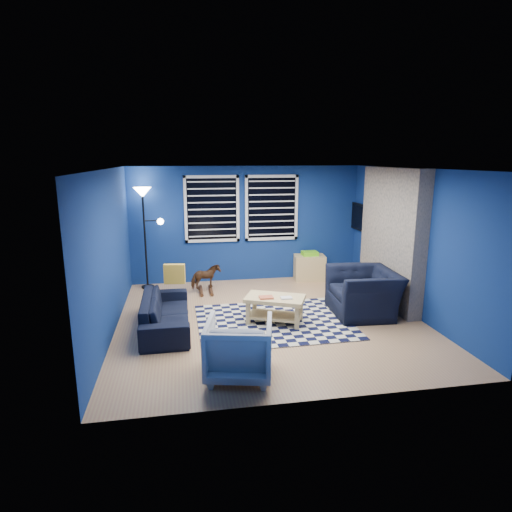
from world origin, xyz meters
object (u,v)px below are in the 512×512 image
at_px(armchair_big, 363,292).
at_px(coffee_table, 275,304).
at_px(sofa, 166,312).
at_px(armchair_bent, 239,348).
at_px(tv, 362,218).
at_px(rocking_horse, 206,277).
at_px(cabinet, 309,267).
at_px(floor_lamp, 144,206).

distance_m(armchair_big, coffee_table, 1.62).
relative_size(sofa, coffee_table, 1.70).
height_order(armchair_bent, coffee_table, armchair_bent).
xyz_separation_m(tv, rocking_horse, (-3.41, -0.29, -1.08)).
bearing_deg(tv, coffee_table, -138.01).
relative_size(armchair_big, armchair_bent, 1.46).
distance_m(armchair_bent, rocking_horse, 3.51).
bearing_deg(armchair_big, armchair_bent, -50.27).
xyz_separation_m(armchair_big, rocking_horse, (-2.63, 1.70, -0.07)).
height_order(sofa, coffee_table, sofa).
bearing_deg(armchair_big, sofa, -85.47).
height_order(armchair_bent, cabinet, armchair_bent).
distance_m(coffee_table, floor_lamp, 3.53).
distance_m(coffee_table, cabinet, 2.74).
xyz_separation_m(armchair_bent, rocking_horse, (-0.20, 3.51, -0.06)).
relative_size(coffee_table, cabinet, 1.53).
xyz_separation_m(tv, coffee_table, (-2.39, -2.15, -1.07)).
bearing_deg(tv, sofa, -153.39).
distance_m(tv, sofa, 4.78).
height_order(sofa, cabinet, cabinet).
xyz_separation_m(tv, armchair_bent, (-3.21, -3.80, -1.03)).
height_order(tv, coffee_table, tv).
distance_m(rocking_horse, floor_lamp, 1.89).
distance_m(tv, armchair_big, 2.37).
bearing_deg(coffee_table, tv, 41.99).
bearing_deg(sofa, coffee_table, -92.74).
height_order(tv, floor_lamp, floor_lamp).
height_order(sofa, armchair_bent, armchair_bent).
bearing_deg(cabinet, sofa, -136.16).
xyz_separation_m(sofa, coffee_table, (1.76, -0.07, 0.06)).
distance_m(tv, rocking_horse, 3.59).
height_order(tv, armchair_big, tv).
relative_size(armchair_big, floor_lamp, 0.57).
bearing_deg(coffee_table, rocking_horse, 118.79).
bearing_deg(cabinet, armchair_bent, -111.07).
bearing_deg(coffee_table, cabinet, 61.19).
relative_size(tv, armchair_bent, 1.22).
relative_size(armchair_big, cabinet, 1.69).
bearing_deg(armchair_bent, cabinet, -105.17).
relative_size(sofa, armchair_big, 1.53).
bearing_deg(floor_lamp, rocking_horse, -24.85).
distance_m(armchair_bent, floor_lamp, 4.47).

